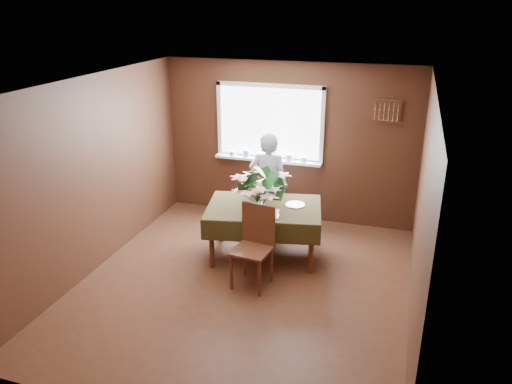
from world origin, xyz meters
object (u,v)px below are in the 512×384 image
(flower_bouquet, at_px, (260,189))
(chair_near, at_px, (255,243))
(seated_woman, at_px, (268,185))
(chair_far, at_px, (266,200))
(dining_table, at_px, (264,213))

(flower_bouquet, bearing_deg, chair_near, -81.47)
(seated_woman, bearing_deg, flower_bouquet, 97.71)
(chair_near, height_order, seated_woman, seated_woman)
(chair_near, distance_m, seated_woman, 1.43)
(seated_woman, height_order, flower_bouquet, seated_woman)
(chair_near, bearing_deg, seated_woman, 106.39)
(chair_far, distance_m, seated_woman, 0.25)
(chair_far, bearing_deg, seated_woman, -154.89)
(chair_far, relative_size, seated_woman, 0.64)
(chair_far, bearing_deg, dining_table, 107.49)
(dining_table, xyz_separation_m, flower_bouquet, (0.02, -0.25, 0.43))
(chair_near, bearing_deg, chair_far, 107.65)
(chair_near, relative_size, flower_bouquet, 1.66)
(dining_table, height_order, flower_bouquet, flower_bouquet)
(chair_far, relative_size, chair_near, 0.99)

